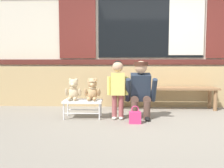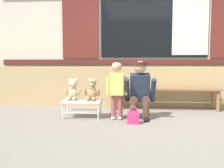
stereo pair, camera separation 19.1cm
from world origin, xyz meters
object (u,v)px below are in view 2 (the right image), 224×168
Objects in this scene: wooden_bench_long at (165,91)px; teddy_bear_plain at (73,90)px; handbag_on_ground at (133,117)px; teddy_bear_with_hat at (92,90)px; child_standing at (117,83)px; adult_crouching at (140,90)px; small_display_bench at (82,102)px.

teddy_bear_plain reaches higher than wooden_bench_long.
wooden_bench_long is 7.72× the size of handbag_on_ground.
teddy_bear_with_hat is 0.38× the size of child_standing.
child_standing is 0.41m from adult_crouching.
adult_crouching reaches higher than teddy_bear_with_hat.
small_display_bench is 0.25m from teddy_bear_plain.
small_display_bench is 0.93m from handbag_on_ground.
adult_crouching reaches higher than wooden_bench_long.
small_display_bench is 2.35× the size of handbag_on_ground.
teddy_bear_plain is at bearing 173.42° from child_standing.
child_standing reaches higher than adult_crouching.
teddy_bear_with_hat is 0.81m from adult_crouching.
child_standing is (0.42, -0.09, 0.12)m from teddy_bear_with_hat.
wooden_bench_long is at bearing 60.92° from handbag_on_ground.
small_display_bench is 0.26m from teddy_bear_with_hat.
wooden_bench_long reaches higher than small_display_bench.
small_display_bench is at bearing -0.51° from teddy_bear_plain.
teddy_bear_with_hat is at bearing 0.77° from small_display_bench.
handbag_on_ground is at bearing -22.30° from small_display_bench.
wooden_bench_long is at bearing 31.19° from teddy_bear_with_hat.
handbag_on_ground is (0.69, -0.35, -0.38)m from teddy_bear_with_hat.
wooden_bench_long is 0.98m from adult_crouching.
teddy_bear_with_hat is at bearing -148.81° from wooden_bench_long.
small_display_bench is 0.99m from adult_crouching.
teddy_bear_plain is 1.00× the size of teddy_bear_with_hat.
teddy_bear_plain is 0.32m from teddy_bear_with_hat.
child_standing is at bearing -8.23° from small_display_bench.
child_standing is 3.52× the size of handbag_on_ground.
wooden_bench_long is 1.35m from handbag_on_ground.
teddy_bear_plain is (-1.65, -0.81, 0.09)m from wooden_bench_long.
teddy_bear_with_hat reaches higher than small_display_bench.
small_display_bench is 0.67× the size of adult_crouching.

